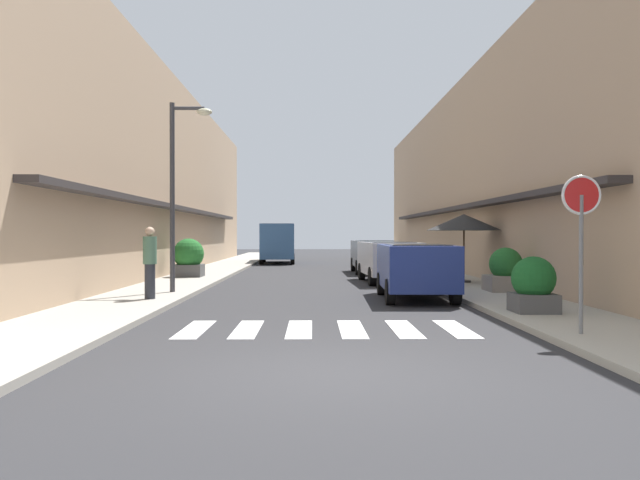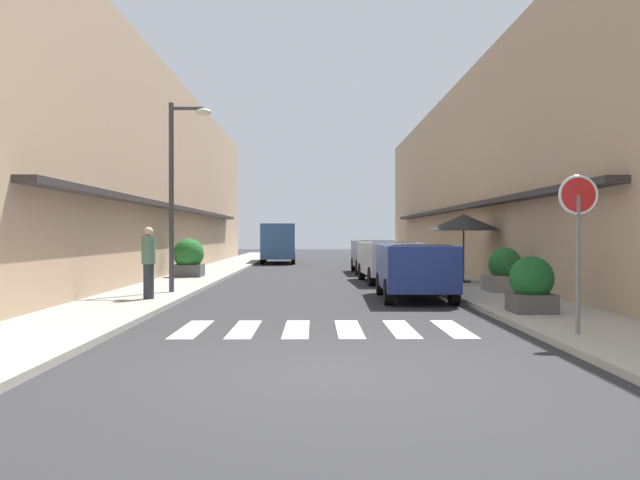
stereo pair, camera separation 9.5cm
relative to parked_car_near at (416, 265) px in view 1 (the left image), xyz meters
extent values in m
plane|color=#2B2B2D|center=(-2.50, 8.82, -0.92)|extent=(96.35, 96.35, 0.00)
cube|color=#9E998E|center=(-7.25, 8.82, -0.86)|extent=(2.42, 61.31, 0.12)
cube|color=#ADA899|center=(2.26, 8.82, -0.86)|extent=(2.42, 61.31, 0.12)
cube|color=tan|center=(-10.96, 10.01, 3.26)|extent=(5.00, 41.42, 8.36)
cube|color=#332D2D|center=(-8.21, 10.01, 1.88)|extent=(0.50, 28.99, 0.16)
cube|color=tan|center=(5.97, 10.01, 3.20)|extent=(5.00, 41.42, 8.25)
cube|color=#332D2D|center=(3.22, 10.01, 1.88)|extent=(0.50, 28.99, 0.16)
cube|color=silver|center=(-4.87, -5.14, -0.91)|extent=(0.45, 2.20, 0.01)
cube|color=silver|center=(-3.92, -5.14, -0.91)|extent=(0.45, 2.20, 0.01)
cube|color=silver|center=(-2.97, -5.14, -0.91)|extent=(0.45, 2.20, 0.01)
cube|color=silver|center=(-2.02, -5.14, -0.91)|extent=(0.45, 2.20, 0.01)
cube|color=silver|center=(-1.07, -5.14, -0.91)|extent=(0.45, 2.20, 0.01)
cube|color=silver|center=(-0.12, -5.14, -0.91)|extent=(0.45, 2.20, 0.01)
cube|color=navy|center=(0.00, 0.04, -0.04)|extent=(1.86, 3.98, 1.13)
cube|color=black|center=(0.00, -0.16, 0.27)|extent=(1.53, 2.24, 0.56)
cylinder|color=black|center=(-0.76, 1.36, -0.60)|extent=(0.24, 0.65, 0.64)
cylinder|color=black|center=(0.83, 1.31, -0.60)|extent=(0.24, 0.65, 0.64)
cylinder|color=black|center=(-0.83, -1.24, -0.60)|extent=(0.24, 0.65, 0.64)
cylinder|color=black|center=(0.76, -1.28, -0.60)|extent=(0.24, 0.65, 0.64)
cube|color=silver|center=(0.00, 5.86, -0.04)|extent=(1.94, 4.37, 1.13)
cube|color=black|center=(0.00, 5.65, 0.27)|extent=(1.58, 2.47, 0.56)
cylinder|color=black|center=(-0.86, 7.24, -0.60)|extent=(0.25, 0.65, 0.64)
cylinder|color=black|center=(0.73, 7.31, -0.60)|extent=(0.25, 0.65, 0.64)
cylinder|color=black|center=(-0.73, 4.41, -0.60)|extent=(0.25, 0.65, 0.64)
cylinder|color=black|center=(0.86, 4.48, -0.60)|extent=(0.25, 0.65, 0.64)
cube|color=#4C5156|center=(0.00, 11.37, -0.04)|extent=(1.79, 4.23, 1.13)
cube|color=black|center=(0.00, 11.16, 0.27)|extent=(1.49, 2.37, 0.56)
cylinder|color=black|center=(-0.81, 12.75, -0.60)|extent=(0.23, 0.64, 0.64)
cylinder|color=black|center=(0.78, 12.77, -0.60)|extent=(0.23, 0.64, 0.64)
cylinder|color=black|center=(-0.78, 9.97, -0.60)|extent=(0.23, 0.64, 0.64)
cylinder|color=black|center=(0.81, 9.99, -0.60)|extent=(0.23, 0.64, 0.64)
cube|color=#33598C|center=(-4.84, 21.18, 0.41)|extent=(2.16, 5.47, 2.03)
cube|color=black|center=(-4.84, 20.91, 1.17)|extent=(1.76, 3.09, 0.56)
cylinder|color=black|center=(-5.81, 22.93, -0.60)|extent=(0.24, 0.65, 0.64)
cylinder|color=black|center=(-4.02, 23.00, -0.60)|extent=(0.24, 0.65, 0.64)
cylinder|color=black|center=(-5.67, 19.36, -0.60)|extent=(0.24, 0.65, 0.64)
cylinder|color=black|center=(-3.88, 19.43, -0.60)|extent=(0.24, 0.65, 0.64)
cylinder|color=slate|center=(1.62, -6.42, 0.32)|extent=(0.07, 0.07, 2.25)
cylinder|color=red|center=(1.62, -6.42, 1.45)|extent=(0.64, 0.03, 0.64)
torus|color=white|center=(1.62, -6.42, 1.45)|extent=(0.65, 0.05, 0.65)
cylinder|color=#38383D|center=(-6.66, 1.03, 1.85)|extent=(0.14, 0.14, 5.29)
cylinder|color=#38383D|center=(-6.21, 1.03, 4.34)|extent=(0.90, 0.10, 0.10)
ellipsoid|color=beige|center=(-5.76, 1.03, 4.24)|extent=(0.44, 0.28, 0.20)
cylinder|color=#262626|center=(2.37, 4.46, -0.77)|extent=(0.48, 0.48, 0.06)
cylinder|color=#4C3823|center=(2.37, 4.46, 0.21)|extent=(0.06, 0.06, 2.02)
cone|color=black|center=(2.37, 4.46, 1.22)|extent=(2.50, 2.50, 0.55)
cube|color=#4C4C4C|center=(1.84, -3.64, -0.61)|extent=(0.85, 0.85, 0.39)
sphere|color=#195623|center=(1.84, -3.64, -0.09)|extent=(0.90, 0.90, 0.90)
cube|color=gray|center=(2.77, 1.20, -0.58)|extent=(1.09, 1.09, 0.44)
sphere|color=#236628|center=(2.77, 1.20, -0.03)|extent=(0.93, 0.93, 0.93)
cube|color=#4C4C4C|center=(-7.47, 7.36, -0.57)|extent=(1.07, 1.07, 0.46)
sphere|color=#236628|center=(-7.47, 7.36, 0.07)|extent=(1.17, 1.17, 1.17)
cylinder|color=#282B33|center=(-6.80, -0.87, -0.36)|extent=(0.26, 0.26, 0.87)
cylinder|color=#4C7259|center=(-6.80, -0.87, 0.42)|extent=(0.34, 0.34, 0.69)
sphere|color=tan|center=(-6.80, -0.87, 0.88)|extent=(0.24, 0.24, 0.24)
camera|label=1|loc=(-2.74, -16.43, 0.81)|focal=34.93mm
camera|label=2|loc=(-2.64, -16.43, 0.81)|focal=34.93mm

